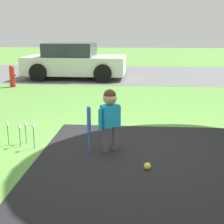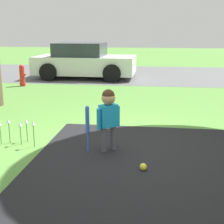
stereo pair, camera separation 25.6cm
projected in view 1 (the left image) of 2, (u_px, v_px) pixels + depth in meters
ground_plane at (126, 144)px, 5.09m from camera, size 60.00×60.00×0.00m
street_strip at (134, 74)px, 13.34m from camera, size 40.00×6.00×0.01m
child at (110, 112)px, 4.65m from camera, size 0.32×0.28×0.96m
baseball_bat at (89, 123)px, 4.62m from camera, size 0.06×0.06×0.72m
sports_ball at (147, 166)px, 4.15m from camera, size 0.10×0.10×0.10m
fire_hydrant at (12, 76)px, 10.21m from camera, size 0.23×0.20×0.71m
parked_car at (74, 62)px, 12.04m from camera, size 3.84×2.13×1.35m
flower_bed at (17, 126)px, 4.94m from camera, size 0.66×0.30×0.43m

